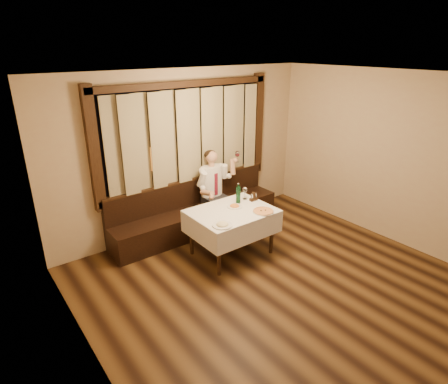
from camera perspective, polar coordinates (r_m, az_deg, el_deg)
room at (r=5.00m, az=6.42°, el=2.17°), size 5.01×6.01×2.81m
banquette at (r=6.73m, az=-4.23°, el=-3.38°), size 3.20×0.61×0.94m
dining_table at (r=5.83m, az=1.19°, el=-3.77°), size 1.27×0.97×0.76m
pizza at (r=5.76m, az=6.01°, el=-2.93°), size 0.33×0.33×0.03m
pasta_red at (r=5.89m, az=1.62°, el=-2.00°), size 0.24×0.24×0.08m
pasta_cream at (r=5.30m, az=-0.25°, el=-4.79°), size 0.29×0.29×0.10m
green_bottle at (r=6.00m, az=2.18°, el=-0.40°), size 0.07×0.07×0.34m
table_wine_glass at (r=6.16m, az=3.20°, el=0.24°), size 0.08×0.08×0.21m
cruet_caddy at (r=6.15m, az=4.54°, el=-0.86°), size 0.13×0.07×0.15m
seated_man at (r=6.64m, az=-1.45°, el=1.17°), size 0.79×0.59×1.43m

